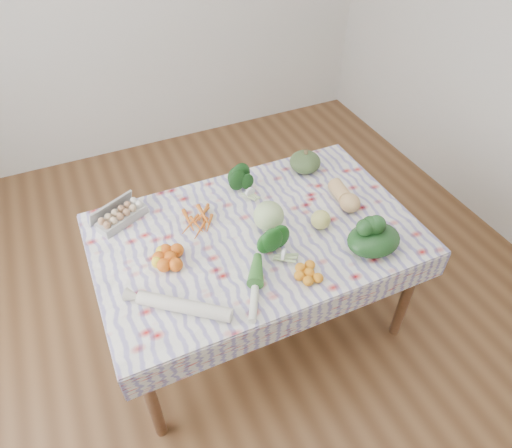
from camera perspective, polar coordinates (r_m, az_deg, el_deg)
name	(u,v)px	position (r m, az deg, el deg)	size (l,w,h in m)	color
ground	(256,318)	(2.96, 0.00, -11.68)	(4.50, 4.50, 0.00)	brown
dining_table	(256,243)	(2.43, 0.00, -2.43)	(1.60, 1.00, 0.75)	brown
tablecloth	(256,233)	(2.38, 0.00, -1.12)	(1.66, 1.06, 0.01)	silver
egg_carton	(122,217)	(2.51, -16.44, 0.90)	(0.27, 0.11, 0.07)	#A3A29E
carrot_bunch	(199,224)	(2.41, -7.16, 0.03)	(0.19, 0.18, 0.04)	orange
kale_bunch	(245,184)	(2.57, -1.38, 5.05)	(0.15, 0.13, 0.13)	#103511
kabocha_squash	(305,162)	(2.77, 6.16, 7.73)	(0.19, 0.19, 0.12)	#3F572D
cabbage	(269,216)	(2.35, 1.59, 1.01)	(0.16, 0.16, 0.16)	#ABC980
butternut_squash	(345,195)	(2.56, 11.01, 3.59)	(0.11, 0.24, 0.11)	tan
orange_cluster	(171,257)	(2.24, -10.63, -4.12)	(0.22, 0.22, 0.07)	#D55A13
broccoli	(274,250)	(2.21, 2.26, -3.26)	(0.15, 0.15, 0.11)	#164F16
mandarin_cluster	(309,272)	(2.17, 6.66, -6.00)	(0.17, 0.17, 0.05)	orange
grapefruit	(321,220)	(2.39, 8.09, 0.55)	(0.10, 0.10, 0.10)	#D3D166
spinach_bag	(374,240)	(2.32, 14.48, -1.91)	(0.28, 0.22, 0.12)	#143515
daikon	(184,306)	(2.05, -8.95, -10.12)	(0.06, 0.06, 0.45)	beige
leek	(255,289)	(2.10, -0.12, -8.07)	(0.04, 0.04, 0.35)	white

